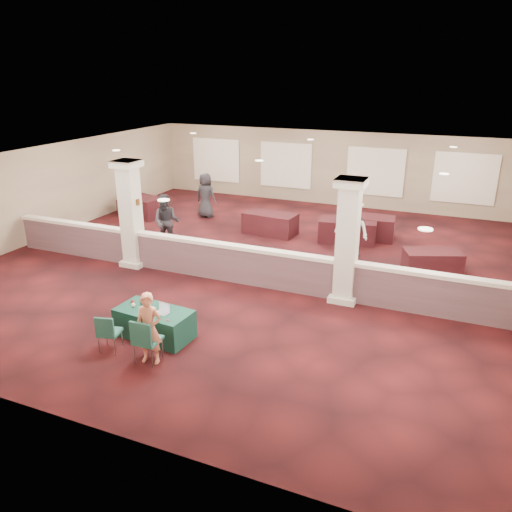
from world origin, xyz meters
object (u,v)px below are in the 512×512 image
at_px(conf_chair_main, 145,338).
at_px(far_table_back_center, 348,231).
at_px(attendee_b, 352,226).
at_px(near_table, 155,323).
at_px(woman, 149,328).
at_px(far_table_front_center, 270,223).
at_px(attendee_d, 206,195).
at_px(far_table_front_left, 139,209).
at_px(far_table_back_right, 366,227).
at_px(conf_chair_side, 108,331).
at_px(far_table_front_right, 432,262).
at_px(far_table_back_left, 142,206).
at_px(attendee_a, 167,222).
at_px(attendee_c, 353,230).

bearing_deg(conf_chair_main, far_table_back_center, 75.08).
bearing_deg(attendee_b, conf_chair_main, -84.85).
bearing_deg(near_table, attendee_b, 72.95).
distance_m(woman, far_table_front_center, 8.95).
relative_size(woman, attendee_d, 0.85).
distance_m(far_table_front_left, far_table_front_center, 5.70).
xyz_separation_m(woman, far_table_back_right, (2.45, 9.75, -0.36)).
bearing_deg(conf_chair_side, far_table_back_center, 58.76).
height_order(far_table_front_left, far_table_front_right, far_table_front_left).
xyz_separation_m(far_table_back_left, far_table_back_center, (8.50, 0.00, -0.00)).
height_order(woman, attendee_b, attendee_b).
relative_size(near_table, far_table_back_right, 0.86).
bearing_deg(attendee_a, attendee_d, 82.11).
xyz_separation_m(far_table_front_left, far_table_front_right, (11.44, -1.62, -0.01)).
distance_m(far_table_front_left, far_table_back_left, 0.21).
bearing_deg(far_table_front_left, far_table_back_left, 90.00).
height_order(woman, attendee_a, attendee_a).
bearing_deg(woman, conf_chair_side, 171.03).
distance_m(conf_chair_side, far_table_back_left, 10.67).
distance_m(woman, far_table_front_right, 8.78).
height_order(far_table_back_center, attendee_a, attendee_a).
xyz_separation_m(conf_chair_side, attendee_b, (3.34, 7.98, 0.44)).
relative_size(near_table, far_table_front_left, 1.02).
bearing_deg(attendee_a, far_table_front_center, 30.39).
distance_m(conf_chair_main, attendee_d, 10.82).
bearing_deg(far_table_back_center, far_table_front_right, -31.75).
bearing_deg(far_table_front_right, attendee_d, 163.38).
relative_size(near_table, far_table_front_right, 1.05).
relative_size(conf_chair_main, attendee_d, 0.55).
height_order(far_table_front_center, attendee_b, attendee_b).
distance_m(near_table, conf_chair_main, 1.14).
height_order(conf_chair_side, far_table_back_right, conf_chair_side).
bearing_deg(attendee_c, conf_chair_main, -159.40).
relative_size(far_table_front_left, far_table_back_center, 0.87).
distance_m(conf_chair_side, far_table_back_center, 9.61).
bearing_deg(attendee_d, attendee_b, 166.43).
xyz_separation_m(woman, attendee_d, (-4.05, 9.95, 0.14)).
xyz_separation_m(woman, attendee_a, (-3.44, 6.11, 0.15)).
height_order(conf_chair_main, attendee_c, attendee_c).
bearing_deg(attendee_b, far_table_back_right, 107.19).
bearing_deg(woman, conf_chair_main, -126.66).
bearing_deg(attendee_a, conf_chair_main, -78.21).
bearing_deg(conf_chair_main, far_table_back_right, 73.09).
xyz_separation_m(near_table, far_table_back_left, (-6.04, 8.20, 0.07)).
relative_size(conf_chair_main, far_table_back_left, 0.51).
distance_m(near_table, far_table_front_center, 8.00).
bearing_deg(far_table_back_right, far_table_back_center, -127.78).
distance_m(far_table_back_left, attendee_c, 9.08).
bearing_deg(attendee_d, attendee_c, 164.78).
bearing_deg(far_table_back_right, near_table, -108.49).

